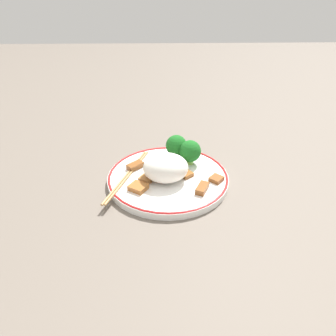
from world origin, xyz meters
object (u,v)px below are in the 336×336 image
Objects in this scene: chopsticks at (127,176)px; plate at (168,178)px; broccoli_back_left at (190,151)px; broccoli_back_center at (176,146)px.

plate is at bearing -179.40° from chopsticks.
broccoli_back_left reaches higher than plate.
broccoli_back_left is 0.27× the size of chopsticks.
broccoli_back_center is (-0.02, -0.07, 0.04)m from plate.
plate is 1.26× the size of chopsticks.
chopsticks is at bearing 20.80° from broccoli_back_left.
broccoli_back_left is at bearing -134.54° from plate.
broccoli_back_left is at bearing -159.20° from chopsticks.
broccoli_back_left is 0.95× the size of broccoli_back_center.
broccoli_back_center reaches higher than chopsticks.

